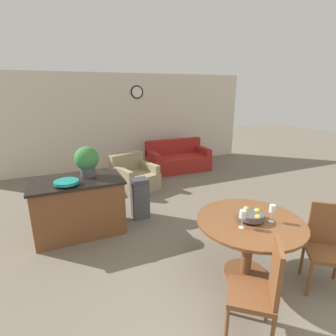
{
  "coord_description": "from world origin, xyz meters",
  "views": [
    {
      "loc": [
        -1.86,
        -1.26,
        2.27
      ],
      "look_at": [
        -0.14,
        2.67,
        0.96
      ],
      "focal_mm": 28.0,
      "sensor_mm": 36.0,
      "label": 1
    }
  ],
  "objects_px": {
    "trash_bin": "(140,198)",
    "dining_chair_near_right": "(326,243)",
    "dining_chair_near_left": "(261,288)",
    "kitchen_island": "(79,207)",
    "armchair": "(134,177)",
    "wine_glass_right": "(272,209)",
    "fruit_bowl": "(251,215)",
    "wine_glass_left": "(243,215)",
    "couch": "(178,160)",
    "teal_bowl": "(67,182)",
    "dining_table": "(249,233)",
    "potted_plant": "(87,160)"
  },
  "relations": [
    {
      "from": "trash_bin",
      "to": "dining_chair_near_right",
      "type": "bearing_deg",
      "value": -59.72
    },
    {
      "from": "potted_plant",
      "to": "armchair",
      "type": "bearing_deg",
      "value": 50.56
    },
    {
      "from": "wine_glass_left",
      "to": "wine_glass_right",
      "type": "distance_m",
      "value": 0.41
    },
    {
      "from": "trash_bin",
      "to": "armchair",
      "type": "xyz_separation_m",
      "value": [
        0.31,
        1.43,
        -0.09
      ]
    },
    {
      "from": "dining_chair_near_left",
      "to": "kitchen_island",
      "type": "height_order",
      "value": "dining_chair_near_left"
    },
    {
      "from": "dining_chair_near_left",
      "to": "fruit_bowl",
      "type": "distance_m",
      "value": 0.92
    },
    {
      "from": "fruit_bowl",
      "to": "armchair",
      "type": "relative_size",
      "value": 0.28
    },
    {
      "from": "teal_bowl",
      "to": "wine_glass_left",
      "type": "bearing_deg",
      "value": -46.79
    },
    {
      "from": "trash_bin",
      "to": "armchair",
      "type": "height_order",
      "value": "armchair"
    },
    {
      "from": "wine_glass_right",
      "to": "trash_bin",
      "type": "distance_m",
      "value": 2.41
    },
    {
      "from": "teal_bowl",
      "to": "potted_plant",
      "type": "xyz_separation_m",
      "value": [
        0.35,
        0.3,
        0.23
      ]
    },
    {
      "from": "wine_glass_right",
      "to": "teal_bowl",
      "type": "relative_size",
      "value": 0.6
    },
    {
      "from": "fruit_bowl",
      "to": "couch",
      "type": "distance_m",
      "value": 4.64
    },
    {
      "from": "dining_table",
      "to": "couch",
      "type": "height_order",
      "value": "couch"
    },
    {
      "from": "wine_glass_left",
      "to": "trash_bin",
      "type": "relative_size",
      "value": 0.29
    },
    {
      "from": "fruit_bowl",
      "to": "potted_plant",
      "type": "bearing_deg",
      "value": 127.96
    },
    {
      "from": "dining_chair_near_right",
      "to": "wine_glass_left",
      "type": "distance_m",
      "value": 1.08
    },
    {
      "from": "teal_bowl",
      "to": "armchair",
      "type": "distance_m",
      "value": 2.39
    },
    {
      "from": "couch",
      "to": "kitchen_island",
      "type": "bearing_deg",
      "value": -138.62
    },
    {
      "from": "potted_plant",
      "to": "trash_bin",
      "type": "bearing_deg",
      "value": -0.91
    },
    {
      "from": "wine_glass_left",
      "to": "wine_glass_right",
      "type": "height_order",
      "value": "same"
    },
    {
      "from": "trash_bin",
      "to": "armchair",
      "type": "relative_size",
      "value": 0.67
    },
    {
      "from": "potted_plant",
      "to": "couch",
      "type": "relative_size",
      "value": 0.28
    },
    {
      "from": "dining_table",
      "to": "kitchen_island",
      "type": "bearing_deg",
      "value": 133.49
    },
    {
      "from": "armchair",
      "to": "wine_glass_right",
      "type": "bearing_deg",
      "value": -97.79
    },
    {
      "from": "dining_chair_near_right",
      "to": "teal_bowl",
      "type": "height_order",
      "value": "dining_chair_near_right"
    },
    {
      "from": "dining_chair_near_left",
      "to": "potted_plant",
      "type": "bearing_deg",
      "value": 60.48
    },
    {
      "from": "dining_table",
      "to": "wine_glass_right",
      "type": "xyz_separation_m",
      "value": [
        0.2,
        -0.12,
        0.33
      ]
    },
    {
      "from": "teal_bowl",
      "to": "kitchen_island",
      "type": "bearing_deg",
      "value": 44.75
    },
    {
      "from": "dining_table",
      "to": "potted_plant",
      "type": "relative_size",
      "value": 2.6
    },
    {
      "from": "dining_chair_near_left",
      "to": "kitchen_island",
      "type": "distance_m",
      "value": 2.93
    },
    {
      "from": "wine_glass_left",
      "to": "teal_bowl",
      "type": "height_order",
      "value": "wine_glass_left"
    },
    {
      "from": "teal_bowl",
      "to": "potted_plant",
      "type": "relative_size",
      "value": 0.72
    },
    {
      "from": "kitchen_island",
      "to": "teal_bowl",
      "type": "distance_m",
      "value": 0.54
    },
    {
      "from": "dining_chair_near_right",
      "to": "fruit_bowl",
      "type": "distance_m",
      "value": 0.92
    },
    {
      "from": "dining_chair_near_right",
      "to": "potted_plant",
      "type": "relative_size",
      "value": 2.05
    },
    {
      "from": "armchair",
      "to": "kitchen_island",
      "type": "bearing_deg",
      "value": -148.65
    },
    {
      "from": "teal_bowl",
      "to": "dining_table",
      "type": "bearing_deg",
      "value": -41.93
    },
    {
      "from": "wine_glass_right",
      "to": "kitchen_island",
      "type": "height_order",
      "value": "wine_glass_right"
    },
    {
      "from": "fruit_bowl",
      "to": "dining_chair_near_right",
      "type": "bearing_deg",
      "value": -33.36
    },
    {
      "from": "trash_bin",
      "to": "couch",
      "type": "relative_size",
      "value": 0.43
    },
    {
      "from": "dining_table",
      "to": "couch",
      "type": "xyz_separation_m",
      "value": [
        1.18,
        4.45,
        -0.3
      ]
    },
    {
      "from": "dining_chair_near_right",
      "to": "wine_glass_right",
      "type": "distance_m",
      "value": 0.74
    },
    {
      "from": "dining_chair_near_right",
      "to": "couch",
      "type": "bearing_deg",
      "value": -56.67
    },
    {
      "from": "couch",
      "to": "dining_table",
      "type": "bearing_deg",
      "value": -104.21
    },
    {
      "from": "fruit_bowl",
      "to": "wine_glass_right",
      "type": "relative_size",
      "value": 1.48
    },
    {
      "from": "trash_bin",
      "to": "couch",
      "type": "xyz_separation_m",
      "value": [
        1.92,
        2.42,
        -0.08
      ]
    },
    {
      "from": "kitchen_island",
      "to": "trash_bin",
      "type": "relative_size",
      "value": 1.89
    },
    {
      "from": "trash_bin",
      "to": "wine_glass_right",
      "type": "bearing_deg",
      "value": -66.53
    },
    {
      "from": "wine_glass_right",
      "to": "trash_bin",
      "type": "bearing_deg",
      "value": 113.47
    }
  ]
}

